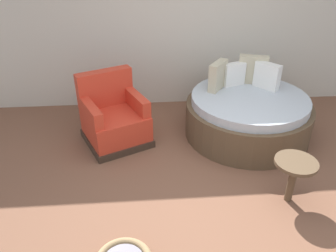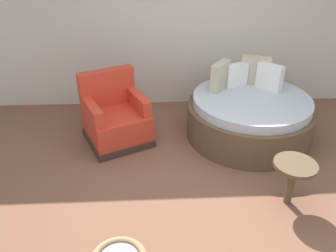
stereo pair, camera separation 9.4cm
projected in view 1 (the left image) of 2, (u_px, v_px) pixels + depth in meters
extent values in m
cube|color=brown|center=(203.00, 202.00, 3.66)|extent=(8.00, 8.00, 0.02)
cube|color=beige|center=(181.00, 19.00, 5.14)|extent=(8.00, 0.12, 2.75)
cylinder|color=brown|center=(247.00, 119.00, 4.75)|extent=(1.74, 1.74, 0.48)
cylinder|color=#B2BCC6|center=(250.00, 100.00, 4.59)|extent=(1.60, 1.60, 0.12)
cube|color=white|center=(267.00, 76.00, 4.71)|extent=(0.33, 0.35, 0.36)
cube|color=#BCB293|center=(253.00, 69.00, 4.86)|extent=(0.43, 0.24, 0.41)
cube|color=white|center=(234.00, 74.00, 4.81)|extent=(0.35, 0.22, 0.32)
cube|color=#BCB293|center=(218.00, 76.00, 4.68)|extent=(0.32, 0.39, 0.39)
cube|color=#38281E|center=(117.00, 138.00, 4.67)|extent=(1.06, 1.06, 0.10)
cube|color=red|center=(116.00, 124.00, 4.56)|extent=(1.01, 1.01, 0.34)
cube|color=red|center=(105.00, 88.00, 4.58)|extent=(0.76, 0.46, 0.50)
cube|color=red|center=(90.00, 112.00, 4.29)|extent=(0.39, 0.67, 0.22)
cube|color=red|center=(136.00, 101.00, 4.55)|extent=(0.39, 0.67, 0.22)
cylinder|color=brown|center=(291.00, 182.00, 3.56)|extent=(0.08, 0.08, 0.48)
cylinder|color=brown|center=(296.00, 163.00, 3.43)|extent=(0.44, 0.44, 0.04)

